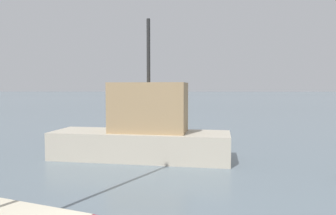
{
  "coord_description": "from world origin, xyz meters",
  "views": [
    {
      "loc": [
        1.59,
        -5.1,
        3.54
      ],
      "look_at": [
        0.0,
        17.34,
        2.11
      ],
      "focal_mm": 32.94,
      "sensor_mm": 36.0,
      "label": 1
    }
  ],
  "objects": [
    {
      "name": "fishing_boat_1",
      "position": [
        -0.72,
        9.99,
        1.38
      ],
      "size": [
        9.04,
        3.41,
        6.89
      ],
      "rotation": [
        0.0,
        0.0,
        -0.1
      ],
      "color": "#BCB29E",
      "rests_on": "ground_plane"
    }
  ]
}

